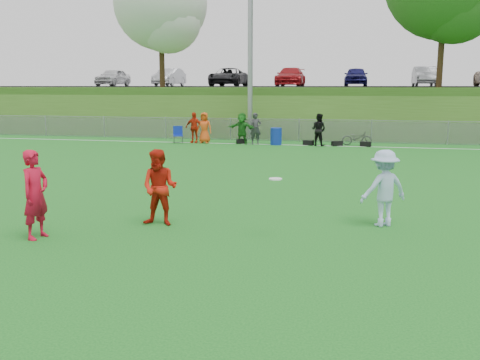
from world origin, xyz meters
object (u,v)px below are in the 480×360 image
(player_red_left, at_px, (35,194))
(player_red_center, at_px, (160,188))
(frisbee, at_px, (275,179))
(recycling_bin, at_px, (276,136))
(bicycle, at_px, (357,138))
(player_blue, at_px, (384,188))

(player_red_left, height_order, player_red_center, player_red_left)
(frisbee, bearing_deg, recycling_bin, 98.42)
(recycling_bin, distance_m, bicycle, 4.28)
(frisbee, bearing_deg, player_red_left, -168.02)
(frisbee, height_order, bicycle, frisbee)
(player_red_center, distance_m, player_blue, 5.05)
(player_red_left, xyz_separation_m, frisbee, (4.83, 1.03, 0.33))
(player_blue, bearing_deg, frisbee, 4.39)
(player_blue, bearing_deg, player_red_center, -18.53)
(player_red_left, distance_m, recycling_bin, 18.87)
(player_red_center, distance_m, recycling_bin, 17.20)
(player_blue, bearing_deg, recycling_bin, -103.46)
(player_red_center, bearing_deg, bicycle, 77.50)
(player_red_center, relative_size, recycling_bin, 1.91)
(player_red_center, height_order, frisbee, player_red_center)
(player_red_left, relative_size, player_red_center, 1.07)
(player_red_left, xyz_separation_m, recycling_bin, (2.21, 18.74, -0.47))
(player_blue, height_order, bicycle, player_blue)
(player_blue, relative_size, recycling_bin, 1.90)
(frisbee, relative_size, recycling_bin, 0.30)
(player_blue, height_order, frisbee, player_blue)
(player_red_center, distance_m, bicycle, 18.31)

